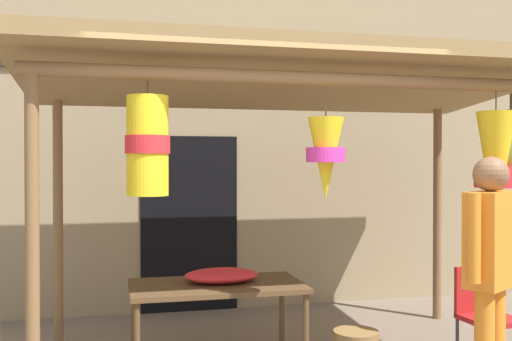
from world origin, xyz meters
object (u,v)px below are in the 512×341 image
object	(u,v)px
flower_heap_on_table	(223,275)
vendor_in_orange	(490,261)
display_table	(217,291)
folding_chair	(484,310)

from	to	relation	value
flower_heap_on_table	vendor_in_orange	xyz separation A→B (m)	(1.57, -1.45, 0.30)
vendor_in_orange	flower_heap_on_table	bearing A→B (deg)	137.20
display_table	folding_chair	bearing A→B (deg)	-18.02
folding_chair	vendor_in_orange	bearing A→B (deg)	-122.25
display_table	folding_chair	size ratio (longest dim) A/B	1.72
display_table	vendor_in_orange	xyz separation A→B (m)	(1.63, -1.41, 0.42)
display_table	vendor_in_orange	distance (m)	2.19
flower_heap_on_table	folding_chair	world-z (taller)	folding_chair
folding_chair	flower_heap_on_table	bearing A→B (deg)	160.32
flower_heap_on_table	folding_chair	size ratio (longest dim) A/B	0.75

